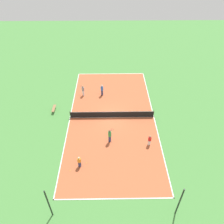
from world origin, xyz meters
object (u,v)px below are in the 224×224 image
(player_baseline_gray, at_px, (83,90))
(tennis_ball_far_baseline, at_px, (70,170))
(bench, at_px, (54,108))
(tennis_ball_right_alley, at_px, (87,163))
(tennis_ball_left_sideline, at_px, (102,77))
(tennis_net, at_px, (112,114))
(player_far_green, at_px, (110,135))
(player_near_blue, at_px, (102,89))
(fence_post_back_right, at_px, (49,204))
(player_center_orange, at_px, (79,161))
(fence_post_back_left, at_px, (180,202))
(player_coach_red, at_px, (150,140))

(player_baseline_gray, distance_m, tennis_ball_far_baseline, 13.19)
(bench, distance_m, tennis_ball_right_alley, 10.08)
(tennis_ball_far_baseline, xyz_separation_m, tennis_ball_left_sideline, (-2.89, -18.24, 0.00))
(tennis_net, height_order, tennis_ball_right_alley, tennis_net)
(player_far_green, height_order, tennis_ball_left_sideline, player_far_green)
(player_baseline_gray, height_order, tennis_ball_right_alley, player_baseline_gray)
(tennis_net, xyz_separation_m, player_near_blue, (1.38, -5.01, 0.50))
(player_baseline_gray, distance_m, fence_post_back_right, 17.66)
(fence_post_back_right, bearing_deg, tennis_net, -112.63)
(player_center_orange, xyz_separation_m, tennis_ball_left_sideline, (-1.94, -17.70, -0.76))
(player_far_green, xyz_separation_m, tennis_ball_far_baseline, (4.06, 3.92, -1.03))
(tennis_ball_right_alley, relative_size, tennis_ball_left_sideline, 1.00)
(bench, height_order, tennis_ball_left_sideline, bench)
(player_near_blue, height_order, fence_post_back_left, fence_post_back_left)
(fence_post_back_left, bearing_deg, player_coach_red, -81.75)
(player_coach_red, bearing_deg, tennis_ball_left_sideline, 80.07)
(player_center_orange, relative_size, player_coach_red, 1.01)
(bench, bearing_deg, tennis_ball_right_alley, 29.89)
(player_baseline_gray, relative_size, tennis_ball_left_sideline, 24.44)
(tennis_ball_right_alley, bearing_deg, fence_post_back_right, 64.92)
(player_near_blue, height_order, tennis_ball_left_sideline, player_near_blue)
(player_far_green, bearing_deg, tennis_net, 24.45)
(player_coach_red, height_order, fence_post_back_left, fence_post_back_left)
(bench, relative_size, player_coach_red, 1.10)
(bench, bearing_deg, tennis_ball_far_baseline, 19.44)
(bench, relative_size, fence_post_back_left, 0.41)
(player_baseline_gray, bearing_deg, tennis_ball_far_baseline, 151.10)
(player_center_orange, distance_m, tennis_ball_far_baseline, 1.33)
(tennis_net, bearing_deg, player_far_green, 85.74)
(player_center_orange, distance_m, tennis_ball_right_alley, 1.07)
(player_near_blue, distance_m, player_coach_red, 11.24)
(player_coach_red, xyz_separation_m, fence_post_back_left, (-1.13, 7.82, 1.07))
(bench, distance_m, player_center_orange, 10.09)
(fence_post_back_left, bearing_deg, player_far_green, -56.34)
(player_far_green, bearing_deg, tennis_ball_far_baseline, 162.74)
(player_far_green, xyz_separation_m, player_coach_red, (-4.44, 0.55, -0.29))
(player_near_blue, xyz_separation_m, player_far_green, (-1.07, 9.25, 0.06))
(tennis_net, height_order, tennis_ball_left_sideline, tennis_net)
(tennis_ball_right_alley, relative_size, fence_post_back_right, 0.02)
(player_near_blue, distance_m, player_far_green, 9.31)
(fence_post_back_left, bearing_deg, fence_post_back_right, 0.00)
(bench, height_order, player_coach_red, player_coach_red)
(tennis_net, xyz_separation_m, player_center_orange, (3.42, 7.62, 0.28))
(tennis_ball_far_baseline, bearing_deg, player_near_blue, -102.78)
(player_near_blue, bearing_deg, bench, -141.91)
(player_center_orange, bearing_deg, player_near_blue, 90.32)
(bench, bearing_deg, fence_post_back_left, 42.77)
(player_near_blue, bearing_deg, tennis_ball_far_baseline, -93.62)
(player_center_orange, xyz_separation_m, tennis_ball_far_baseline, (0.95, 0.54, -0.76))
(tennis_net, bearing_deg, player_center_orange, 65.82)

